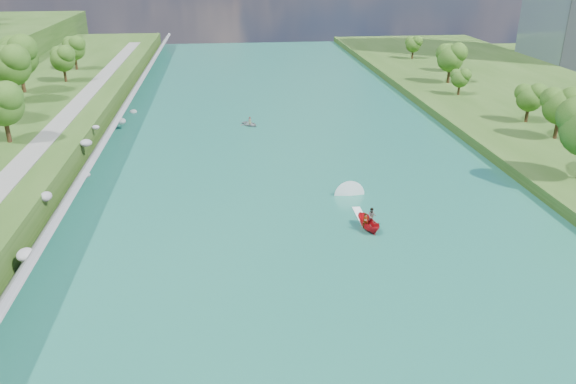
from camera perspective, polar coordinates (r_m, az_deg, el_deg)
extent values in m
plane|color=#2D5119|center=(51.26, 3.79, -8.02)|extent=(260.00, 260.00, 0.00)
cube|color=#196051|center=(68.91, 0.91, 0.59)|extent=(55.00, 240.00, 0.10)
cube|color=slate|center=(70.00, -20.57, 0.95)|extent=(3.54, 236.00, 4.05)
ellipsoid|color=gray|center=(54.40, -25.15, -5.77)|extent=(1.43, 1.85, 0.97)
ellipsoid|color=gray|center=(63.47, -23.38, -0.42)|extent=(1.19, 1.54, 0.95)
ellipsoid|color=gray|center=(72.50, -19.88, 1.64)|extent=(1.18, 1.00, 0.71)
ellipsoid|color=gray|center=(79.03, -19.84, 4.72)|extent=(1.54, 1.72, 0.92)
ellipsoid|color=gray|center=(85.77, -18.95, 6.23)|extent=(1.06, 0.87, 0.65)
ellipsoid|color=gray|center=(95.44, -16.59, 6.91)|extent=(1.49, 1.71, 1.03)
ellipsoid|color=gray|center=(105.35, -15.45, 7.86)|extent=(1.32, 1.34, 0.83)
cube|color=gray|center=(71.37, -25.94, 1.99)|extent=(3.00, 200.00, 0.10)
ellipsoid|color=#234D14|center=(81.60, -26.99, 7.73)|extent=(5.70, 5.70, 9.51)
ellipsoid|color=#234D14|center=(104.28, -26.31, 11.18)|extent=(6.66, 6.66, 11.09)
ellipsoid|color=#234D14|center=(111.24, -25.71, 12.12)|extent=(7.14, 7.14, 11.90)
ellipsoid|color=#234D14|center=(117.94, -21.90, 12.30)|extent=(4.89, 4.89, 8.15)
ellipsoid|color=#234D14|center=(130.10, -20.91, 13.36)|extent=(4.99, 4.99, 8.32)
ellipsoid|color=#234D14|center=(89.96, 25.94, 7.65)|extent=(5.38, 5.38, 8.96)
ellipsoid|color=#234D14|center=(97.38, 23.33, 8.64)|extent=(4.43, 4.43, 7.39)
ellipsoid|color=#234D14|center=(112.85, 17.07, 10.88)|extent=(3.53, 3.53, 5.88)
ellipsoid|color=#234D14|center=(122.77, 16.17, 12.79)|extent=(5.74, 5.74, 9.57)
ellipsoid|color=#234D14|center=(135.72, 16.39, 13.26)|extent=(4.57, 4.57, 7.62)
ellipsoid|color=#234D14|center=(150.34, 12.61, 14.34)|extent=(4.04, 4.04, 6.74)
imported|color=red|center=(58.50, 8.14, -3.14)|extent=(2.23, 3.89, 1.42)
imported|color=#66605B|center=(57.86, 7.87, -2.93)|extent=(0.65, 0.48, 1.63)
imported|color=#66605B|center=(58.82, 8.52, -2.43)|extent=(1.00, 0.85, 1.80)
cube|color=white|center=(61.40, 7.43, -2.48)|extent=(0.90, 5.00, 0.06)
imported|color=#909398|center=(93.69, -3.89, 6.95)|extent=(3.86, 4.01, 0.68)
imported|color=#66605B|center=(93.54, -3.90, 7.25)|extent=(0.63, 0.45, 1.22)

